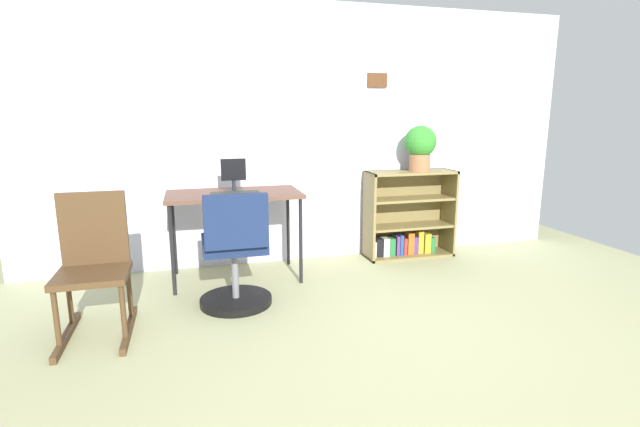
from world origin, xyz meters
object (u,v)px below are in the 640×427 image
desk (234,200)px  rocking_chair (94,264)px  potted_plant_on_shelf (420,146)px  monitor (234,176)px  keyboard (235,193)px  office_chair (235,259)px  bookshelf_low (407,219)px

desk → rocking_chair: size_ratio=1.21×
rocking_chair → potted_plant_on_shelf: size_ratio=2.09×
monitor → potted_plant_on_shelf: 1.77m
keyboard → office_chair: size_ratio=0.45×
desk → bookshelf_low: size_ratio=1.25×
keyboard → rocking_chair: rocking_chair is taller
desk → rocking_chair: bearing=-141.3°
desk → keyboard: 0.12m
keyboard → office_chair: (-0.06, -0.52, -0.38)m
keyboard → bookshelf_low: size_ratio=0.45×
keyboard → potted_plant_on_shelf: (1.75, 0.28, 0.33)m
monitor → bookshelf_low: monitor is taller
desk → office_chair: size_ratio=1.26×
desk → rocking_chair: (-0.94, -0.76, -0.23)m
monitor → potted_plant_on_shelf: bearing=4.8°
desk → bookshelf_low: (1.67, 0.24, -0.31)m
potted_plant_on_shelf → monitor: bearing=-175.2°
desk → monitor: (0.01, 0.04, 0.19)m
keyboard → rocking_chair: (-0.95, -0.66, -0.30)m
bookshelf_low → monitor: bearing=-173.1°
desk → potted_plant_on_shelf: 1.81m
desk → bookshelf_low: bookshelf_low is taller
bookshelf_low → potted_plant_on_shelf: bearing=-34.1°
monitor → rocking_chair: 1.31m
potted_plant_on_shelf → rocking_chair: bearing=-160.8°
office_chair → rocking_chair: (-0.88, -0.14, 0.09)m
desk → monitor: 0.19m
desk → potted_plant_on_shelf: potted_plant_on_shelf is taller
monitor → keyboard: size_ratio=0.71×
rocking_chair → keyboard: bearing=35.0°
keyboard → rocking_chair: bearing=-145.0°
office_chair → bookshelf_low: office_chair is taller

